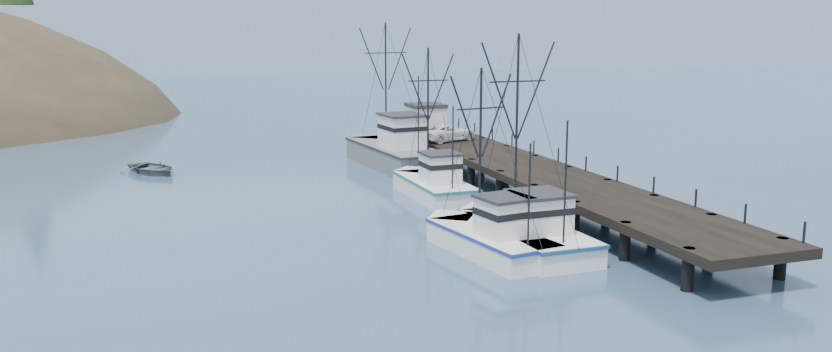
# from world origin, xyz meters

# --- Properties ---
(ground) EXTENTS (400.00, 400.00, 0.00)m
(ground) POSITION_xyz_m (0.00, 0.00, 0.00)
(ground) COLOR #314C6E
(ground) RESTS_ON ground
(pier) EXTENTS (6.00, 44.00, 2.00)m
(pier) POSITION_xyz_m (14.00, 16.00, 1.69)
(pier) COLOR black
(pier) RESTS_ON ground
(distant_ridge) EXTENTS (360.00, 40.00, 26.00)m
(distant_ridge) POSITION_xyz_m (10.00, 170.00, 0.00)
(distant_ridge) COLOR #9EB2C6
(distant_ridge) RESTS_ON ground
(distant_ridge_far) EXTENTS (180.00, 25.00, 18.00)m
(distant_ridge_far) POSITION_xyz_m (-40.00, 185.00, 0.00)
(distant_ridge_far) COLOR silver
(distant_ridge_far) RESTS_ON ground
(trawler_near) EXTENTS (4.11, 11.54, 11.66)m
(trawler_near) POSITION_xyz_m (7.72, 5.01, 0.82)
(trawler_near) COLOR white
(trawler_near) RESTS_ON ground
(trawler_mid) EXTENTS (4.63, 9.91, 9.95)m
(trawler_mid) POSITION_xyz_m (5.41, 4.48, 0.82)
(trawler_mid) COLOR white
(trawler_mid) RESTS_ON ground
(trawler_far) EXTENTS (3.43, 10.08, 10.51)m
(trawler_far) POSITION_xyz_m (7.44, 18.46, 0.82)
(trawler_far) COLOR white
(trawler_far) RESTS_ON ground
(work_vessel) EXTENTS (5.48, 14.43, 12.19)m
(work_vessel) POSITION_xyz_m (8.39, 30.69, 1.23)
(work_vessel) COLOR slate
(work_vessel) RESTS_ON ground
(pier_shed) EXTENTS (3.00, 3.20, 2.80)m
(pier_shed) POSITION_xyz_m (12.50, 34.00, 3.42)
(pier_shed) COLOR silver
(pier_shed) RESTS_ON pier
(pickup_truck) EXTENTS (5.59, 3.93, 1.42)m
(pickup_truck) POSITION_xyz_m (13.09, 30.12, 2.71)
(pickup_truck) COLOR white
(pickup_truck) RESTS_ON pier
(motorboat) EXTENTS (5.92, 6.50, 1.10)m
(motorboat) POSITION_xyz_m (-10.69, 33.97, 0.00)
(motorboat) COLOR #545A5D
(motorboat) RESTS_ON ground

